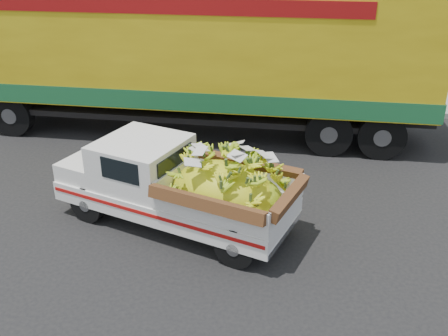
# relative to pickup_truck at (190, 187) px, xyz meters

# --- Properties ---
(ground) EXTENTS (100.00, 100.00, 0.00)m
(ground) POSITION_rel_pickup_truck_xyz_m (-1.27, 0.18, -0.80)
(ground) COLOR black
(ground) RESTS_ON ground
(curb) EXTENTS (60.00, 0.25, 0.15)m
(curb) POSITION_rel_pickup_truck_xyz_m (-1.27, 7.08, -0.73)
(curb) COLOR gray
(curb) RESTS_ON ground
(sidewalk) EXTENTS (60.00, 4.00, 0.14)m
(sidewalk) POSITION_rel_pickup_truck_xyz_m (-1.27, 9.18, -0.73)
(sidewalk) COLOR gray
(sidewalk) RESTS_ON ground
(pickup_truck) EXTENTS (4.51, 2.66, 1.49)m
(pickup_truck) POSITION_rel_pickup_truck_xyz_m (0.00, 0.00, 0.00)
(pickup_truck) COLOR black
(pickup_truck) RESTS_ON ground
(semi_trailer) EXTENTS (12.03, 2.96, 3.80)m
(semi_trailer) POSITION_rel_pickup_truck_xyz_m (-1.17, 4.63, 1.32)
(semi_trailer) COLOR black
(semi_trailer) RESTS_ON ground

